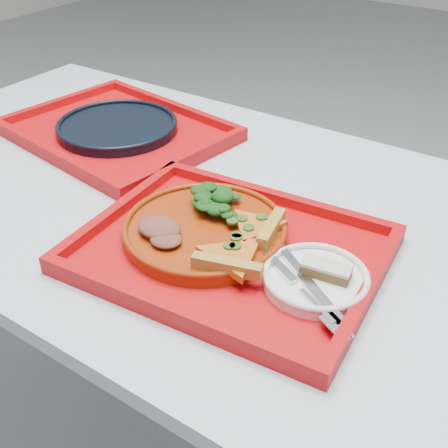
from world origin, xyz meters
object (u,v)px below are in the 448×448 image
Objects in this scene: tray_far at (118,134)px; dessert_bar at (326,270)px; tray_main at (230,254)px; dinner_plate at (205,231)px; navy_plate at (117,128)px.

dessert_bar is at bearing -11.61° from tray_far.
tray_main is 0.06m from dinner_plate.
dinner_plate is 1.00× the size of navy_plate.
dessert_bar reaches higher than tray_main.
tray_main is 1.00× the size of tray_far.
dessert_bar reaches higher than navy_plate.
tray_main is 0.16m from dessert_bar.
dessert_bar is at bearing -1.00° from tray_main.
dinner_plate is 3.55× the size of dessert_bar.
navy_plate is (-0.39, 0.22, -0.00)m from dinner_plate.
dinner_plate is at bearing -29.00° from navy_plate.
tray_far is 0.01m from navy_plate.
tray_main is at bearing 175.32° from dessert_bar.
navy_plate is 3.55× the size of dessert_bar.
dessert_bar is (0.60, -0.22, 0.03)m from tray_far.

